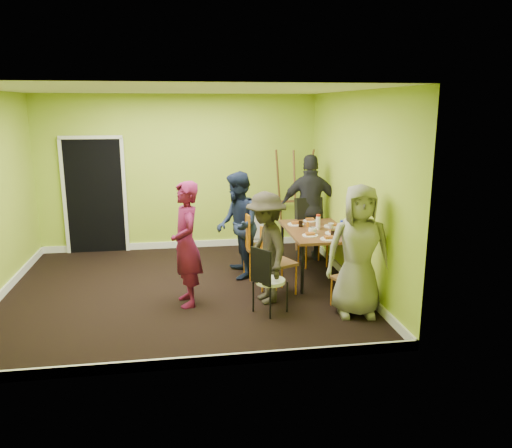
# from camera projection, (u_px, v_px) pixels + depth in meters

# --- Properties ---
(ground) EXTENTS (5.00, 5.00, 0.00)m
(ground) POSITION_uv_depth(u_px,v_px,m) (183.00, 290.00, 7.21)
(ground) COLOR black
(ground) RESTS_ON ground
(room_walls) EXTENTS (5.04, 4.54, 2.82)m
(room_walls) POSITION_uv_depth(u_px,v_px,m) (179.00, 223.00, 7.02)
(room_walls) COLOR #9FC031
(room_walls) RESTS_ON ground
(dining_table) EXTENTS (0.90, 1.50, 0.75)m
(dining_table) POSITION_uv_depth(u_px,v_px,m) (317.00, 233.00, 7.62)
(dining_table) COLOR black
(dining_table) RESTS_ON ground
(chair_left_far) EXTENTS (0.47, 0.47, 1.02)m
(chair_left_far) POSITION_uv_depth(u_px,v_px,m) (253.00, 241.00, 7.63)
(chair_left_far) COLOR orange
(chair_left_far) RESTS_ON ground
(chair_left_near) EXTENTS (0.53, 0.53, 0.97)m
(chair_left_near) POSITION_uv_depth(u_px,v_px,m) (275.00, 257.00, 6.91)
(chair_left_near) COLOR orange
(chair_left_near) RESTS_ON ground
(chair_back_end) EXTENTS (0.49, 0.57, 1.10)m
(chair_back_end) POSITION_uv_depth(u_px,v_px,m) (310.00, 217.00, 8.34)
(chair_back_end) COLOR orange
(chair_back_end) RESTS_ON ground
(chair_front_end) EXTENTS (0.45, 0.46, 0.85)m
(chair_front_end) POSITION_uv_depth(u_px,v_px,m) (352.00, 274.00, 6.42)
(chair_front_end) COLOR orange
(chair_front_end) RESTS_ON ground
(chair_bentwood) EXTENTS (0.48, 0.47, 0.88)m
(chair_bentwood) POSITION_uv_depth(u_px,v_px,m) (267.00, 277.00, 6.29)
(chair_bentwood) COLOR black
(chair_bentwood) RESTS_ON ground
(easel) EXTENTS (0.74, 0.69, 1.84)m
(easel) POSITION_uv_depth(u_px,v_px,m) (293.00, 199.00, 9.25)
(easel) COLOR brown
(easel) RESTS_ON ground
(plate_near_left) EXTENTS (0.26, 0.26, 0.01)m
(plate_near_left) POSITION_uv_depth(u_px,v_px,m) (296.00, 224.00, 7.92)
(plate_near_left) COLOR white
(plate_near_left) RESTS_ON dining_table
(plate_near_right) EXTENTS (0.23, 0.23, 0.01)m
(plate_near_right) POSITION_uv_depth(u_px,v_px,m) (310.00, 235.00, 7.25)
(plate_near_right) COLOR white
(plate_near_right) RESTS_ON dining_table
(plate_far_back) EXTENTS (0.22, 0.22, 0.01)m
(plate_far_back) POSITION_uv_depth(u_px,v_px,m) (310.00, 221.00, 8.17)
(plate_far_back) COLOR white
(plate_far_back) RESTS_ON dining_table
(plate_far_front) EXTENTS (0.25, 0.25, 0.01)m
(plate_far_front) POSITION_uv_depth(u_px,v_px,m) (329.00, 239.00, 7.05)
(plate_far_front) COLOR white
(plate_far_front) RESTS_ON dining_table
(plate_wall_back) EXTENTS (0.27, 0.27, 0.01)m
(plate_wall_back) POSITION_uv_depth(u_px,v_px,m) (332.00, 226.00, 7.80)
(plate_wall_back) COLOR white
(plate_wall_back) RESTS_ON dining_table
(plate_wall_front) EXTENTS (0.26, 0.26, 0.01)m
(plate_wall_front) POSITION_uv_depth(u_px,v_px,m) (334.00, 233.00, 7.37)
(plate_wall_front) COLOR white
(plate_wall_front) RESTS_ON dining_table
(thermos) EXTENTS (0.07, 0.07, 0.20)m
(thermos) POSITION_uv_depth(u_px,v_px,m) (318.00, 223.00, 7.59)
(thermos) COLOR white
(thermos) RESTS_ON dining_table
(blue_bottle) EXTENTS (0.07, 0.07, 0.21)m
(blue_bottle) POSITION_uv_depth(u_px,v_px,m) (342.00, 227.00, 7.32)
(blue_bottle) COLOR #1825BB
(blue_bottle) RESTS_ON dining_table
(orange_bottle) EXTENTS (0.04, 0.04, 0.08)m
(orange_bottle) POSITION_uv_depth(u_px,v_px,m) (308.00, 224.00, 7.78)
(orange_bottle) COLOR orange
(orange_bottle) RESTS_ON dining_table
(glass_mid) EXTENTS (0.07, 0.07, 0.09)m
(glass_mid) POSITION_uv_depth(u_px,v_px,m) (301.00, 224.00, 7.77)
(glass_mid) COLOR black
(glass_mid) RESTS_ON dining_table
(glass_back) EXTENTS (0.06, 0.06, 0.09)m
(glass_back) POSITION_uv_depth(u_px,v_px,m) (318.00, 221.00, 7.95)
(glass_back) COLOR black
(glass_back) RESTS_ON dining_table
(glass_front) EXTENTS (0.07, 0.07, 0.08)m
(glass_front) POSITION_uv_depth(u_px,v_px,m) (333.00, 233.00, 7.23)
(glass_front) COLOR black
(glass_front) RESTS_ON dining_table
(cup_a) EXTENTS (0.12, 0.12, 0.10)m
(cup_a) POSITION_uv_depth(u_px,v_px,m) (313.00, 231.00, 7.34)
(cup_a) COLOR white
(cup_a) RESTS_ON dining_table
(cup_b) EXTENTS (0.09, 0.09, 0.08)m
(cup_b) POSITION_uv_depth(u_px,v_px,m) (331.00, 226.00, 7.67)
(cup_b) COLOR white
(cup_b) RESTS_ON dining_table
(person_standing) EXTENTS (0.50, 0.66, 1.66)m
(person_standing) POSITION_uv_depth(u_px,v_px,m) (186.00, 244.00, 6.52)
(person_standing) COLOR #611039
(person_standing) RESTS_ON ground
(person_left_far) EXTENTS (0.63, 0.81, 1.63)m
(person_left_far) POSITION_uv_depth(u_px,v_px,m) (238.00, 225.00, 7.60)
(person_left_far) COLOR #161E37
(person_left_far) RESTS_ON ground
(person_left_near) EXTENTS (0.72, 1.06, 1.51)m
(person_left_near) POSITION_uv_depth(u_px,v_px,m) (266.00, 248.00, 6.62)
(person_left_near) COLOR black
(person_left_near) RESTS_ON ground
(person_back_end) EXTENTS (1.12, 0.61, 1.81)m
(person_back_end) POSITION_uv_depth(u_px,v_px,m) (311.00, 208.00, 8.44)
(person_back_end) COLOR black
(person_back_end) RESTS_ON ground
(person_front_end) EXTENTS (0.89, 0.65, 1.67)m
(person_front_end) POSITION_uv_depth(u_px,v_px,m) (359.00, 251.00, 6.19)
(person_front_end) COLOR gray
(person_front_end) RESTS_ON ground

